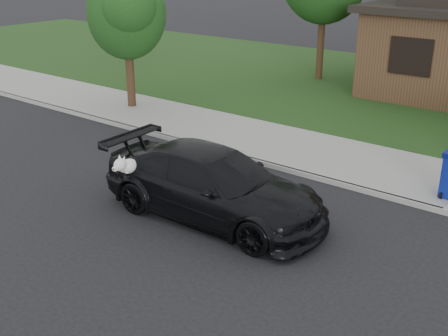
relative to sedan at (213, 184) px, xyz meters
The scene contains 6 objects.
ground 0.84m from the sedan, 88.45° to the right, with size 120.00×120.00×0.00m, color black.
sidewalk 4.62m from the sedan, 89.85° to the left, with size 60.00×3.00×0.12m, color gray.
curb 3.14m from the sedan, 89.78° to the left, with size 60.00×0.12×0.12m, color gray.
lawn 12.58m from the sedan, 89.95° to the left, with size 60.00×13.00×0.13m, color #193814.
sedan is the anchor object (origin of this frame).
tree_2 9.09m from the sedan, 147.59° to the left, with size 2.73×2.60×4.59m.
Camera 1 is at (6.67, -7.77, 5.26)m, focal length 45.00 mm.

